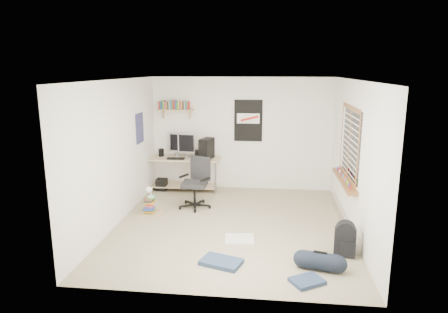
# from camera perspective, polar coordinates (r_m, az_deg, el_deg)

# --- Properties ---
(floor) EXTENTS (4.00, 4.50, 0.01)m
(floor) POSITION_cam_1_polar(r_m,az_deg,el_deg) (7.09, 1.11, -9.79)
(floor) COLOR gray
(floor) RESTS_ON ground
(ceiling) EXTENTS (4.00, 4.50, 0.01)m
(ceiling) POSITION_cam_1_polar(r_m,az_deg,el_deg) (6.56, 1.20, 10.95)
(ceiling) COLOR white
(ceiling) RESTS_ON ground
(back_wall) EXTENTS (4.00, 0.01, 2.50)m
(back_wall) POSITION_cam_1_polar(r_m,az_deg,el_deg) (8.92, 2.50, 3.26)
(back_wall) COLOR silver
(back_wall) RESTS_ON ground
(left_wall) EXTENTS (0.01, 4.50, 2.50)m
(left_wall) POSITION_cam_1_polar(r_m,az_deg,el_deg) (7.17, -15.01, 0.56)
(left_wall) COLOR silver
(left_wall) RESTS_ON ground
(right_wall) EXTENTS (0.01, 4.50, 2.50)m
(right_wall) POSITION_cam_1_polar(r_m,az_deg,el_deg) (6.83, 18.15, -0.24)
(right_wall) COLOR silver
(right_wall) RESTS_ON ground
(desk) EXTENTS (1.73, 0.84, 0.77)m
(desk) POSITION_cam_1_polar(r_m,az_deg,el_deg) (9.04, -5.89, -2.41)
(desk) COLOR tan
(desk) RESTS_ON floor
(monitor_left) EXTENTS (0.38, 0.20, 0.41)m
(monitor_left) POSITION_cam_1_polar(r_m,az_deg,el_deg) (8.93, -6.76, 1.40)
(monitor_left) COLOR #A4A4A9
(monitor_left) RESTS_ON desk
(monitor_right) EXTENTS (0.40, 0.15, 0.42)m
(monitor_right) POSITION_cam_1_polar(r_m,az_deg,el_deg) (8.78, -5.38, 1.29)
(monitor_right) COLOR #9B9B9F
(monitor_right) RESTS_ON desk
(pc_tower) EXTENTS (0.30, 0.46, 0.44)m
(pc_tower) POSITION_cam_1_polar(r_m,az_deg,el_deg) (8.58, -2.49, 1.13)
(pc_tower) COLOR black
(pc_tower) RESTS_ON desk
(keyboard) EXTENTS (0.39, 0.16, 0.02)m
(keyboard) POSITION_cam_1_polar(r_m,az_deg,el_deg) (8.67, -6.90, -0.27)
(keyboard) COLOR black
(keyboard) RESTS_ON desk
(speaker_left) EXTENTS (0.11, 0.11, 0.17)m
(speaker_left) POSITION_cam_1_polar(r_m,az_deg,el_deg) (8.93, -8.96, 0.57)
(speaker_left) COLOR black
(speaker_left) RESTS_ON desk
(speaker_right) EXTENTS (0.13, 0.13, 0.20)m
(speaker_right) POSITION_cam_1_polar(r_m,az_deg,el_deg) (8.60, -3.84, 0.32)
(speaker_right) COLOR black
(speaker_right) RESTS_ON desk
(office_chair) EXTENTS (0.86, 0.86, 0.99)m
(office_chair) POSITION_cam_1_polar(r_m,az_deg,el_deg) (7.80, -4.24, -3.85)
(office_chair) COLOR black
(office_chair) RESTS_ON floor
(wall_shelf) EXTENTS (0.80, 0.22, 0.24)m
(wall_shelf) POSITION_cam_1_polar(r_m,az_deg,el_deg) (8.95, -6.88, 6.64)
(wall_shelf) COLOR tan
(wall_shelf) RESTS_ON back_wall
(poster_back_wall) EXTENTS (0.62, 0.03, 0.92)m
(poster_back_wall) POSITION_cam_1_polar(r_m,az_deg,el_deg) (8.84, 3.48, 5.13)
(poster_back_wall) COLOR black
(poster_back_wall) RESTS_ON back_wall
(poster_left_wall) EXTENTS (0.02, 0.42, 0.60)m
(poster_left_wall) POSITION_cam_1_polar(r_m,az_deg,el_deg) (8.24, -11.96, 3.98)
(poster_left_wall) COLOR navy
(poster_left_wall) RESTS_ON left_wall
(window) EXTENTS (0.10, 1.50, 1.26)m
(window) POSITION_cam_1_polar(r_m,az_deg,el_deg) (7.07, 17.35, 1.89)
(window) COLOR brown
(window) RESTS_ON right_wall
(baseboard_heater) EXTENTS (0.08, 2.50, 0.18)m
(baseboard_heater) POSITION_cam_1_polar(r_m,az_deg,el_deg) (7.43, 16.70, -8.48)
(baseboard_heater) COLOR #B7B2A8
(baseboard_heater) RESTS_ON floor
(backpack) EXTENTS (0.34, 0.29, 0.41)m
(backpack) POSITION_cam_1_polar(r_m,az_deg,el_deg) (6.22, 16.87, -11.61)
(backpack) COLOR black
(backpack) RESTS_ON floor
(duffel_bag) EXTENTS (0.30, 0.30, 0.48)m
(duffel_bag) POSITION_cam_1_polar(r_m,az_deg,el_deg) (5.73, 13.54, -14.21)
(duffel_bag) COLOR black
(duffel_bag) RESTS_ON floor
(tshirt) EXTENTS (0.49, 0.43, 0.04)m
(tshirt) POSITION_cam_1_polar(r_m,az_deg,el_deg) (6.49, 2.25, -11.72)
(tshirt) COLOR silver
(tshirt) RESTS_ON floor
(jeans_a) EXTENTS (0.64, 0.51, 0.06)m
(jeans_a) POSITION_cam_1_polar(r_m,az_deg,el_deg) (5.78, -0.40, -14.83)
(jeans_a) COLOR navy
(jeans_a) RESTS_ON floor
(jeans_b) EXTENTS (0.50, 0.46, 0.05)m
(jeans_b) POSITION_cam_1_polar(r_m,az_deg,el_deg) (5.44, 11.77, -17.01)
(jeans_b) COLOR #233150
(jeans_b) RESTS_ON floor
(book_stack) EXTENTS (0.45, 0.38, 0.29)m
(book_stack) POSITION_cam_1_polar(r_m,az_deg,el_deg) (7.70, -10.44, -6.91)
(book_stack) COLOR brown
(book_stack) RESTS_ON floor
(desk_lamp) EXTENTS (0.19, 0.25, 0.22)m
(desk_lamp) POSITION_cam_1_polar(r_m,az_deg,el_deg) (7.61, -10.41, -5.33)
(desk_lamp) COLOR white
(desk_lamp) RESTS_ON book_stack
(subwoofer) EXTENTS (0.23, 0.23, 0.25)m
(subwoofer) POSITION_cam_1_polar(r_m,az_deg,el_deg) (9.06, -8.88, -3.94)
(subwoofer) COLOR black
(subwoofer) RESTS_ON floor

